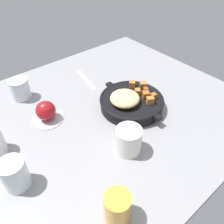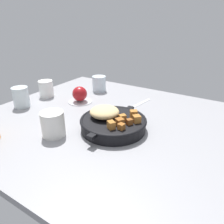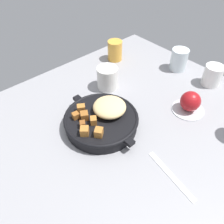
{
  "view_description": "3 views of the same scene",
  "coord_description": "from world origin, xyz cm",
  "px_view_note": "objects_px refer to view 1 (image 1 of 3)",
  "views": [
    {
      "loc": [
        -53.24,
        43.16,
        57.17
      ],
      "look_at": [
        -5.92,
        3.58,
        3.34
      ],
      "focal_mm": 36.21,
      "sensor_mm": 36.0,
      "label": 1
    },
    {
      "loc": [
        -65.38,
        -43.81,
        39.35
      ],
      "look_at": [
        0.76,
        -2.03,
        3.58
      ],
      "focal_mm": 34.21,
      "sensor_mm": 36.0,
      "label": 2
    },
    {
      "loc": [
        36.66,
        -39.43,
        57.85
      ],
      "look_at": [
        -4.61,
        -2.64,
        4.72
      ],
      "focal_mm": 37.09,
      "sensor_mm": 36.0,
      "label": 3
    }
  ],
  "objects_px": {
    "red_apple": "(46,111)",
    "water_glass_short": "(20,89)",
    "butter_knife": "(86,80)",
    "water_glass_tall": "(15,174)",
    "juice_glass_amber": "(117,207)",
    "cast_iron_skillet": "(131,101)",
    "ceramic_mug_white": "(128,140)"
  },
  "relations": [
    {
      "from": "water_glass_tall",
      "to": "juice_glass_amber",
      "type": "bearing_deg",
      "value": -148.2
    },
    {
      "from": "red_apple",
      "to": "butter_knife",
      "type": "height_order",
      "value": "red_apple"
    },
    {
      "from": "ceramic_mug_white",
      "to": "water_glass_tall",
      "type": "distance_m",
      "value": 0.34
    },
    {
      "from": "butter_knife",
      "to": "water_glass_short",
      "type": "height_order",
      "value": "water_glass_short"
    },
    {
      "from": "butter_knife",
      "to": "water_glass_tall",
      "type": "bearing_deg",
      "value": 135.06
    },
    {
      "from": "cast_iron_skillet",
      "to": "water_glass_tall",
      "type": "xyz_separation_m",
      "value": [
        -0.04,
        0.47,
        0.02
      ]
    },
    {
      "from": "cast_iron_skillet",
      "to": "juice_glass_amber",
      "type": "height_order",
      "value": "juice_glass_amber"
    },
    {
      "from": "cast_iron_skillet",
      "to": "water_glass_short",
      "type": "relative_size",
      "value": 3.45
    },
    {
      "from": "water_glass_short",
      "to": "ceramic_mug_white",
      "type": "bearing_deg",
      "value": -163.2
    },
    {
      "from": "ceramic_mug_white",
      "to": "juice_glass_amber",
      "type": "height_order",
      "value": "same"
    },
    {
      "from": "water_glass_short",
      "to": "ceramic_mug_white",
      "type": "distance_m",
      "value": 0.51
    },
    {
      "from": "ceramic_mug_white",
      "to": "water_glass_tall",
      "type": "height_order",
      "value": "water_glass_tall"
    },
    {
      "from": "water_glass_short",
      "to": "ceramic_mug_white",
      "type": "relative_size",
      "value": 0.94
    },
    {
      "from": "cast_iron_skillet",
      "to": "red_apple",
      "type": "relative_size",
      "value": 4.05
    },
    {
      "from": "butter_knife",
      "to": "water_glass_short",
      "type": "relative_size",
      "value": 2.14
    },
    {
      "from": "red_apple",
      "to": "water_glass_short",
      "type": "height_order",
      "value": "water_glass_short"
    },
    {
      "from": "water_glass_short",
      "to": "ceramic_mug_white",
      "type": "xyz_separation_m",
      "value": [
        -0.48,
        -0.15,
        0.0
      ]
    },
    {
      "from": "red_apple",
      "to": "butter_knife",
      "type": "bearing_deg",
      "value": -64.12
    },
    {
      "from": "cast_iron_skillet",
      "to": "ceramic_mug_white",
      "type": "xyz_separation_m",
      "value": [
        -0.15,
        0.15,
        0.01
      ]
    },
    {
      "from": "water_glass_tall",
      "to": "butter_knife",
      "type": "bearing_deg",
      "value": -54.84
    },
    {
      "from": "cast_iron_skillet",
      "to": "red_apple",
      "type": "height_order",
      "value": "cast_iron_skillet"
    },
    {
      "from": "juice_glass_amber",
      "to": "ceramic_mug_white",
      "type": "bearing_deg",
      "value": -50.03
    },
    {
      "from": "red_apple",
      "to": "juice_glass_amber",
      "type": "xyz_separation_m",
      "value": [
        -0.44,
        0.04,
        0.0
      ]
    },
    {
      "from": "butter_knife",
      "to": "red_apple",
      "type": "bearing_deg",
      "value": 125.77
    },
    {
      "from": "butter_knife",
      "to": "water_glass_tall",
      "type": "relative_size",
      "value": 1.92
    },
    {
      "from": "butter_knife",
      "to": "juice_glass_amber",
      "type": "xyz_separation_m",
      "value": [
        -0.56,
        0.3,
        0.04
      ]
    },
    {
      "from": "cast_iron_skillet",
      "to": "water_glass_short",
      "type": "height_order",
      "value": "same"
    },
    {
      "from": "water_glass_short",
      "to": "water_glass_tall",
      "type": "xyz_separation_m",
      "value": [
        -0.38,
        0.17,
        0.0
      ]
    },
    {
      "from": "water_glass_short",
      "to": "juice_glass_amber",
      "type": "relative_size",
      "value": 0.93
    },
    {
      "from": "cast_iron_skillet",
      "to": "red_apple",
      "type": "distance_m",
      "value": 0.32
    },
    {
      "from": "cast_iron_skillet",
      "to": "water_glass_short",
      "type": "distance_m",
      "value": 0.45
    },
    {
      "from": "butter_knife",
      "to": "cast_iron_skillet",
      "type": "bearing_deg",
      "value": -165.8
    }
  ]
}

